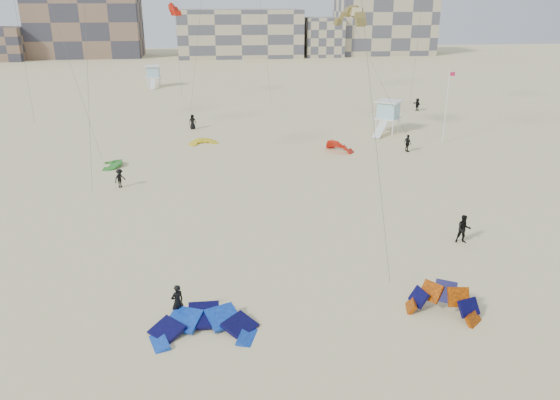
{
  "coord_description": "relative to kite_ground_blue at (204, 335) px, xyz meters",
  "views": [
    {
      "loc": [
        1.47,
        -20.85,
        14.77
      ],
      "look_at": [
        4.9,
        6.0,
        4.72
      ],
      "focal_mm": 35.0,
      "sensor_mm": 36.0,
      "label": 1
    }
  ],
  "objects": [
    {
      "name": "kitesurfer_e",
      "position": [
        -1.45,
        43.14,
        0.89
      ],
      "size": [
        0.92,
        0.64,
        1.77
      ],
      "primitive_type": "imported",
      "rotation": [
        0.0,
        0.0,
        0.1
      ],
      "color": "black",
      "rests_on": "ground"
    },
    {
      "name": "kitesurfer_b",
      "position": [
        16.46,
        8.2,
        0.94
      ],
      "size": [
        1.02,
        0.86,
        1.87
      ],
      "primitive_type": "imported",
      "rotation": [
        0.0,
        0.0,
        -0.17
      ],
      "color": "black",
      "rests_on": "ground"
    },
    {
      "name": "condo_mid",
      "position": [
        9.31,
        128.88,
        6.0
      ],
      "size": [
        32.0,
        16.0,
        12.0
      ],
      "primitive_type": "cube",
      "color": "tan",
      "rests_on": "ground"
    },
    {
      "name": "kite_ground_green",
      "position": [
        -8.68,
        28.6,
        0.0
      ],
      "size": [
        3.34,
        3.15,
        1.55
      ],
      "primitive_type": null,
      "rotation": [
        0.26,
        0.0,
        -1.45
      ],
      "color": "#197D28",
      "rests_on": "ground"
    },
    {
      "name": "kitesurfer_f",
      "position": [
        29.34,
        50.73,
        0.86
      ],
      "size": [
        0.83,
        1.67,
        1.72
      ],
      "primitive_type": "imported",
      "rotation": [
        0.0,
        0.0,
        -1.36
      ],
      "color": "black",
      "rests_on": "ground"
    },
    {
      "name": "kite_ground_red_far",
      "position": [
        13.69,
        31.1,
        0.0
      ],
      "size": [
        4.49,
        4.47,
        3.28
      ],
      "primitive_type": null,
      "rotation": [
        0.81,
        0.0,
        2.18
      ],
      "color": "red",
      "rests_on": "ground"
    },
    {
      "name": "kite_fly_olive",
      "position": [
        15.28,
        34.96,
        12.84
      ],
      "size": [
        7.72,
        9.25,
        13.42
      ],
      "rotation": [
        0.0,
        0.0,
        -1.0
      ],
      "color": "brown",
      "rests_on": "ground"
    },
    {
      "name": "lifeguard_tower_near",
      "position": [
        21.13,
        38.46,
        1.84
      ],
      "size": [
        3.69,
        5.59,
        3.72
      ],
      "rotation": [
        0.0,
        0.0,
        -0.65
      ],
      "color": "white",
      "rests_on": "ground"
    },
    {
      "name": "condo_west_b",
      "position": [
        -30.69,
        132.88,
        9.0
      ],
      "size": [
        28.0,
        14.0,
        18.0
      ],
      "primitive_type": "cube",
      "color": "brown",
      "rests_on": "ground"
    },
    {
      "name": "kite_ground_yellow",
      "position": [
        -0.17,
        35.98,
        0.0
      ],
      "size": [
        3.56,
        3.69,
        1.28
      ],
      "primitive_type": null,
      "rotation": [
        0.2,
        0.0,
        0.27
      ],
      "color": "yellow",
      "rests_on": "ground"
    },
    {
      "name": "kite_ground_blue",
      "position": [
        0.0,
        0.0,
        0.0
      ],
      "size": [
        5.12,
        5.38,
        2.94
      ],
      "primitive_type": null,
      "rotation": [
        0.31,
        0.0,
        -0.01
      ],
      "color": "blue",
      "rests_on": "ground"
    },
    {
      "name": "condo_east",
      "position": [
        49.31,
        130.88,
        8.0
      ],
      "size": [
        26.0,
        14.0,
        16.0
      ],
      "primitive_type": "cube",
      "color": "tan",
      "rests_on": "ground"
    },
    {
      "name": "condo_fill_left",
      "position": [
        -50.69,
        126.88,
        4.0
      ],
      "size": [
        12.0,
        10.0,
        8.0
      ],
      "primitive_type": "cube",
      "color": "brown",
      "rests_on": "ground"
    },
    {
      "name": "flagpole",
      "position": [
        25.64,
        33.02,
        4.11
      ],
      "size": [
        0.64,
        0.1,
        7.83
      ],
      "color": "white",
      "rests_on": "ground"
    },
    {
      "name": "ground",
      "position": [
        -0.69,
        -1.12,
        0.0
      ],
      "size": [
        320.0,
        320.0,
        0.0
      ],
      "primitive_type": "plane",
      "color": "beige",
      "rests_on": "ground"
    },
    {
      "name": "kite_fly_red",
      "position": [
        -3.82,
        63.51,
        13.02
      ],
      "size": [
        4.28,
        7.6,
        13.59
      ],
      "rotation": [
        0.0,
        0.0,
        1.78
      ],
      "color": "red",
      "rests_on": "ground"
    },
    {
      "name": "lifeguard_tower_far",
      "position": [
        -8.98,
        77.51,
        1.83
      ],
      "size": [
        2.63,
        5.03,
        3.69
      ],
      "rotation": [
        0.0,
        0.0,
        -0.01
      ],
      "color": "white",
      "rests_on": "ground"
    },
    {
      "name": "kitesurfer_d",
      "position": [
        20.54,
        29.97,
        0.89
      ],
      "size": [
        0.73,
        1.13,
        1.79
      ],
      "primitive_type": "imported",
      "rotation": [
        0.0,
        0.0,
        1.88
      ],
      "color": "black",
      "rests_on": "ground"
    },
    {
      "name": "kitesurfer_c",
      "position": [
        -6.91,
        22.16,
        0.8
      ],
      "size": [
        1.14,
        1.15,
        1.59
      ],
      "primitive_type": "imported",
      "rotation": [
        0.0,
        0.0,
        0.8
      ],
      "color": "black",
      "rests_on": "ground"
    },
    {
      "name": "kite_ground_orange",
      "position": [
        11.75,
        0.29,
        0.0
      ],
      "size": [
        4.87,
        4.84,
        3.51
      ],
      "primitive_type": null,
      "rotation": [
        0.98,
        0.0,
        -0.55
      ],
      "color": "#DE5100",
      "rests_on": "ground"
    },
    {
      "name": "condo_fill_right",
      "position": [
        31.31,
        126.88,
        5.0
      ],
      "size": [
        10.0,
        10.0,
        10.0
      ],
      "primitive_type": "cube",
      "color": "tan",
      "rests_on": "ground"
    },
    {
      "name": "kitesurfer_main",
      "position": [
        -1.23,
        1.61,
        0.9
      ],
      "size": [
        0.79,
        0.72,
        1.81
      ],
      "primitive_type": "imported",
      "rotation": [
        0.0,
        0.0,
        3.7
      ],
      "color": "black",
      "rests_on": "ground"
    }
  ]
}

